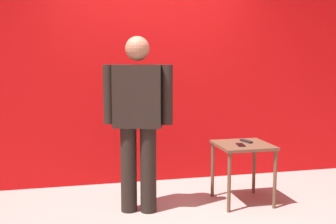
{
  "coord_description": "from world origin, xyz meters",
  "views": [
    {
      "loc": [
        -0.95,
        -3.49,
        1.51
      ],
      "look_at": [
        -0.02,
        0.55,
        0.98
      ],
      "focal_mm": 43.97,
      "sensor_mm": 36.0,
      "label": 1
    }
  ],
  "objects_px": {
    "standing_person": "(138,115)",
    "side_table": "(243,153)",
    "tv_remote": "(246,141)",
    "cell_phone": "(241,145)"
  },
  "relations": [
    {
      "from": "standing_person",
      "to": "side_table",
      "type": "bearing_deg",
      "value": 0.77
    },
    {
      "from": "side_table",
      "to": "standing_person",
      "type": "bearing_deg",
      "value": -179.23
    },
    {
      "from": "side_table",
      "to": "tv_remote",
      "type": "xyz_separation_m",
      "value": [
        0.07,
        0.07,
        0.11
      ]
    },
    {
      "from": "cell_phone",
      "to": "tv_remote",
      "type": "xyz_separation_m",
      "value": [
        0.13,
        0.14,
        0.01
      ]
    },
    {
      "from": "side_table",
      "to": "tv_remote",
      "type": "bearing_deg",
      "value": 47.56
    },
    {
      "from": "standing_person",
      "to": "tv_remote",
      "type": "xyz_separation_m",
      "value": [
        1.18,
        0.09,
        -0.33
      ]
    },
    {
      "from": "standing_person",
      "to": "cell_phone",
      "type": "xyz_separation_m",
      "value": [
        1.06,
        -0.06,
        -0.33
      ]
    },
    {
      "from": "standing_person",
      "to": "side_table",
      "type": "relative_size",
      "value": 2.74
    },
    {
      "from": "side_table",
      "to": "cell_phone",
      "type": "bearing_deg",
      "value": -129.91
    },
    {
      "from": "side_table",
      "to": "cell_phone",
      "type": "relative_size",
      "value": 4.4
    }
  ]
}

